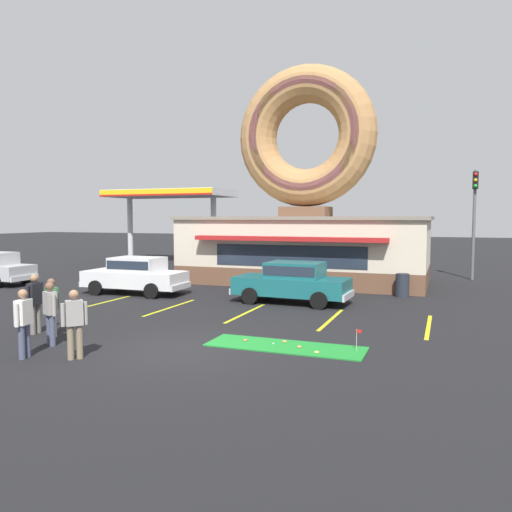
# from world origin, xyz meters

# --- Properties ---
(ground_plane) EXTENTS (160.00, 160.00, 0.00)m
(ground_plane) POSITION_xyz_m (0.00, 0.00, 0.00)
(ground_plane) COLOR black
(donut_shop_building) EXTENTS (12.30, 6.75, 10.96)m
(donut_shop_building) POSITION_xyz_m (-0.58, 13.94, 3.74)
(donut_shop_building) COLOR brown
(donut_shop_building) RESTS_ON ground
(putting_mat) EXTENTS (4.07, 1.30, 0.03)m
(putting_mat) POSITION_xyz_m (2.38, 1.14, 0.01)
(putting_mat) COLOR #1E842D
(putting_mat) RESTS_ON ground
(mini_donut_near_left) EXTENTS (0.13, 0.13, 0.04)m
(mini_donut_near_left) POSITION_xyz_m (3.29, 0.79, 0.05)
(mini_donut_near_left) COLOR #E5C666
(mini_donut_near_left) RESTS_ON putting_mat
(mini_donut_near_right) EXTENTS (0.13, 0.13, 0.04)m
(mini_donut_near_right) POSITION_xyz_m (1.22, 1.28, 0.05)
(mini_donut_near_right) COLOR #A5724C
(mini_donut_near_right) RESTS_ON putting_mat
(mini_donut_mid_left) EXTENTS (0.13, 0.13, 0.04)m
(mini_donut_mid_left) POSITION_xyz_m (2.76, 1.12, 0.05)
(mini_donut_mid_left) COLOR #D17F47
(mini_donut_mid_left) RESTS_ON putting_mat
(mini_donut_mid_centre) EXTENTS (0.13, 0.13, 0.04)m
(mini_donut_mid_centre) POSITION_xyz_m (2.25, 1.50, 0.05)
(mini_donut_mid_centre) COLOR #D17F47
(mini_donut_mid_centre) RESTS_ON putting_mat
(golf_ball) EXTENTS (0.04, 0.04, 0.04)m
(golf_ball) POSITION_xyz_m (2.04, 1.19, 0.05)
(golf_ball) COLOR white
(golf_ball) RESTS_ON putting_mat
(putting_flag_pin) EXTENTS (0.13, 0.01, 0.55)m
(putting_flag_pin) POSITION_xyz_m (4.20, 1.29, 0.44)
(putting_flag_pin) COLOR silver
(putting_flag_pin) RESTS_ON putting_mat
(car_teal) EXTENTS (4.62, 2.11, 1.60)m
(car_teal) POSITION_xyz_m (0.66, 7.56, 0.87)
(car_teal) COLOR #196066
(car_teal) RESTS_ON ground
(car_white) EXTENTS (4.60, 2.07, 1.60)m
(car_white) POSITION_xyz_m (-6.36, 7.35, 0.87)
(car_white) COLOR silver
(car_white) RESTS_ON ground
(pedestrian_blue_sweater_man) EXTENTS (0.25, 0.60, 1.71)m
(pedestrian_blue_sweater_man) POSITION_xyz_m (-4.73, 0.03, 0.95)
(pedestrian_blue_sweater_man) COLOR slate
(pedestrian_blue_sweater_man) RESTS_ON ground
(pedestrian_hooded_kid) EXTENTS (0.55, 0.38, 1.65)m
(pedestrian_hooded_kid) POSITION_xyz_m (-3.35, -0.85, 0.92)
(pedestrian_hooded_kid) COLOR #474C66
(pedestrian_hooded_kid) RESTS_ON ground
(pedestrian_leather_jacket_man) EXTENTS (0.43, 0.47, 1.64)m
(pedestrian_leather_jacket_man) POSITION_xyz_m (-1.89, -1.64, 0.91)
(pedestrian_leather_jacket_man) COLOR #7F7056
(pedestrian_leather_jacket_man) RESTS_ON ground
(pedestrian_clipboard_woman) EXTENTS (0.30, 0.59, 1.64)m
(pedestrian_clipboard_woman) POSITION_xyz_m (-3.06, -2.00, 0.91)
(pedestrian_clipboard_woman) COLOR #474C66
(pedestrian_clipboard_woman) RESTS_ON ground
(pedestrian_beanie_man) EXTENTS (0.55, 0.37, 1.62)m
(pedestrian_beanie_man) POSITION_xyz_m (-4.08, -0.02, 0.90)
(pedestrian_beanie_man) COLOR slate
(pedestrian_beanie_man) RESTS_ON ground
(trash_bin) EXTENTS (0.57, 0.57, 0.97)m
(trash_bin) POSITION_xyz_m (4.51, 10.61, 0.50)
(trash_bin) COLOR #232833
(trash_bin) RESTS_ON ground
(traffic_light_pole) EXTENTS (0.28, 0.47, 5.80)m
(traffic_light_pole) POSITION_xyz_m (7.52, 17.87, 3.71)
(traffic_light_pole) COLOR #595B60
(traffic_light_pole) RESTS_ON ground
(gas_station_canopy) EXTENTS (9.00, 4.46, 5.30)m
(gas_station_canopy) POSITION_xyz_m (-12.76, 21.12, 4.86)
(gas_station_canopy) COLOR silver
(gas_station_canopy) RESTS_ON ground
(parking_stripe_far_left) EXTENTS (0.12, 3.60, 0.01)m
(parking_stripe_far_left) POSITION_xyz_m (-6.27, 5.00, 0.00)
(parking_stripe_far_left) COLOR yellow
(parking_stripe_far_left) RESTS_ON ground
(parking_stripe_left) EXTENTS (0.12, 3.60, 0.01)m
(parking_stripe_left) POSITION_xyz_m (-3.27, 5.00, 0.00)
(parking_stripe_left) COLOR yellow
(parking_stripe_left) RESTS_ON ground
(parking_stripe_mid_left) EXTENTS (0.12, 3.60, 0.01)m
(parking_stripe_mid_left) POSITION_xyz_m (-0.27, 5.00, 0.00)
(parking_stripe_mid_left) COLOR yellow
(parking_stripe_mid_left) RESTS_ON ground
(parking_stripe_centre) EXTENTS (0.12, 3.60, 0.01)m
(parking_stripe_centre) POSITION_xyz_m (2.73, 5.00, 0.00)
(parking_stripe_centre) COLOR yellow
(parking_stripe_centre) RESTS_ON ground
(parking_stripe_mid_right) EXTENTS (0.12, 3.60, 0.01)m
(parking_stripe_mid_right) POSITION_xyz_m (5.73, 5.00, 0.00)
(parking_stripe_mid_right) COLOR yellow
(parking_stripe_mid_right) RESTS_ON ground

